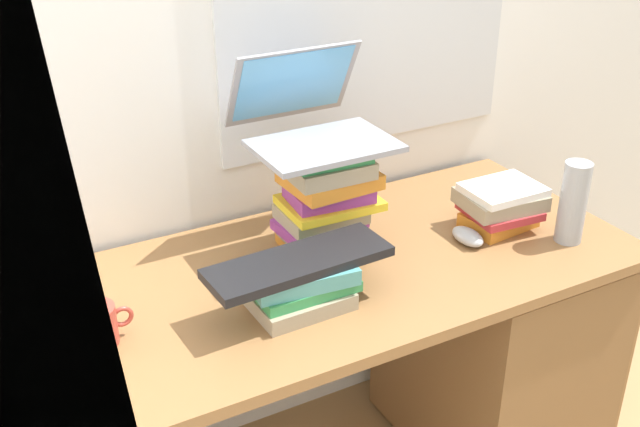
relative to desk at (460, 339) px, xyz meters
The scene contains 10 objects.
wall_back 1.06m from the desk, 132.58° to the left, with size 6.00×0.06×2.60m.
desk is the anchor object (origin of this frame).
book_stack_tall 0.62m from the desk, 163.83° to the left, with size 0.25×0.21×0.28m.
book_stack_keyboard_riser 0.68m from the desk, behind, with size 0.24×0.18×0.10m.
book_stack_side 0.41m from the desk, ahead, with size 0.22×0.18×0.12m.
laptop 0.79m from the desk, 154.16° to the left, with size 0.33×0.33×0.22m.
keyboard 0.72m from the desk, behind, with size 0.42×0.14×0.02m, color black.
computer_mouse 0.36m from the desk, 137.93° to the right, with size 0.06×0.10×0.04m, color #A5A8AD.
mug 1.06m from the desk, behind, with size 0.13×0.09×0.09m.
water_bottle 0.51m from the desk, 36.50° to the right, with size 0.07×0.07×0.22m, color #999EA5.
Camera 1 is at (-0.83, -1.44, 1.75)m, focal length 44.23 mm.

